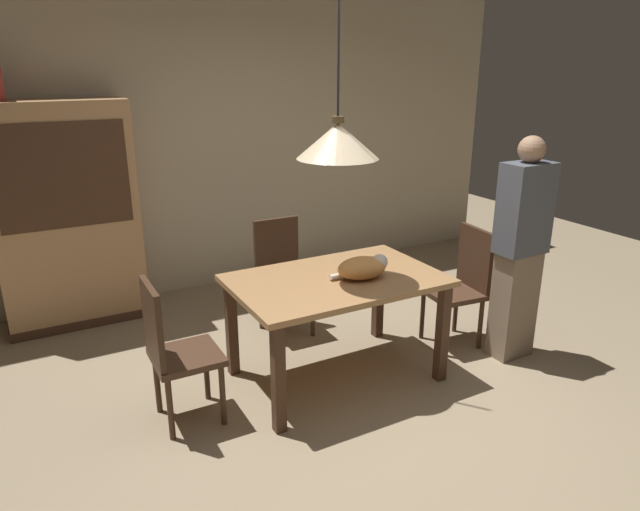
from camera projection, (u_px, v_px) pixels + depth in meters
name	position (u px, v px, depth m)	size (l,w,h in m)	color
ground	(366.00, 408.00, 3.72)	(10.00, 10.00, 0.00)	#998466
back_wall	(218.00, 137.00, 5.45)	(6.40, 0.10, 2.90)	beige
dining_table	(336.00, 291.00, 3.89)	(1.40, 0.90, 0.75)	#A87A4C
chair_left_side	(173.00, 347.00, 3.42)	(0.40, 0.40, 0.93)	#472D1E
chair_right_side	(462.00, 282.00, 4.44)	(0.44, 0.44, 0.93)	#472D1E
chair_far_back	(282.00, 271.00, 4.66)	(0.41, 0.41, 0.93)	#472D1E
cat_sleeping	(363.00, 267.00, 3.82)	(0.39, 0.26, 0.16)	#E59951
pendant_lamp	(338.00, 140.00, 3.56)	(0.52, 0.52, 1.30)	beige
hutch_bookcase	(67.00, 221.00, 4.70)	(1.12, 0.45, 1.85)	tan
book_red_tall	(0.00, 81.00, 4.20)	(0.04, 0.22, 0.28)	#B73833
person_standing	(520.00, 251.00, 4.14)	(0.36, 0.22, 1.65)	#84705B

